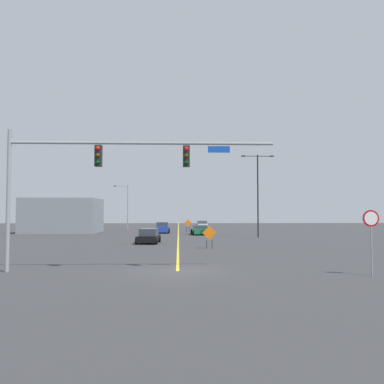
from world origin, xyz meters
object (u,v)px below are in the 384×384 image
at_px(traffic_signal_assembly, 99,167).
at_px(car_blue_mid, 162,228).
at_px(construction_sign_left_lane, 188,224).
at_px(car_white_passing, 202,224).
at_px(car_green_far, 200,230).
at_px(construction_sign_right_shoulder, 209,234).
at_px(street_lamp_near_left, 258,189).
at_px(street_lamp_far_left, 126,205).
at_px(stop_sign, 371,230).
at_px(car_black_distant, 149,236).

bearing_deg(traffic_signal_assembly, car_blue_mid, 87.49).
distance_m(construction_sign_left_lane, car_white_passing, 19.08).
bearing_deg(car_green_far, construction_sign_right_shoulder, -90.83).
height_order(street_lamp_near_left, car_green_far, street_lamp_near_left).
height_order(traffic_signal_assembly, car_green_far, traffic_signal_assembly).
bearing_deg(street_lamp_near_left, street_lamp_far_left, 129.46).
distance_m(street_lamp_far_left, car_green_far, 19.79).
distance_m(traffic_signal_assembly, construction_sign_right_shoulder, 14.49).
xyz_separation_m(construction_sign_left_lane, construction_sign_right_shoulder, (1.09, -27.07, -0.06)).
xyz_separation_m(construction_sign_right_shoulder, car_white_passing, (2.01, 45.90, -0.54)).
relative_size(car_blue_mid, car_white_passing, 0.94).
relative_size(construction_sign_left_lane, car_green_far, 0.42).
bearing_deg(stop_sign, street_lamp_far_left, 109.22).
relative_size(car_black_distant, car_green_far, 0.92).
distance_m(street_lamp_near_left, car_black_distant, 15.43).
distance_m(car_black_distant, car_white_passing, 40.64).
relative_size(car_black_distant, car_white_passing, 0.89).
bearing_deg(street_lamp_near_left, car_green_far, 136.70).
relative_size(street_lamp_near_left, car_white_passing, 2.06).
relative_size(street_lamp_near_left, construction_sign_right_shoulder, 5.29).
distance_m(stop_sign, car_black_distant, 23.24).
distance_m(construction_sign_left_lane, car_green_far, 6.91).
xyz_separation_m(street_lamp_near_left, car_black_distant, (-11.97, -8.38, -4.94)).
xyz_separation_m(street_lamp_far_left, car_blue_mid, (6.47, -11.11, -3.51)).
xyz_separation_m(traffic_signal_assembly, car_black_distant, (1.10, 18.30, -4.50)).
xyz_separation_m(street_lamp_far_left, car_green_far, (11.49, -15.70, -3.60)).
bearing_deg(car_green_far, car_blue_mid, 137.56).
distance_m(traffic_signal_assembly, street_lamp_near_left, 29.71).
relative_size(traffic_signal_assembly, stop_sign, 4.39).
xyz_separation_m(traffic_signal_assembly, construction_sign_left_lane, (5.27, 39.47, -3.94)).
xyz_separation_m(street_lamp_far_left, construction_sign_right_shoulder, (11.19, -36.03, -3.05)).
relative_size(car_blue_mid, car_green_far, 0.98).
bearing_deg(car_blue_mid, car_green_far, -42.44).
distance_m(car_black_distant, car_green_far, 15.46).
bearing_deg(construction_sign_left_lane, car_white_passing, 80.65).
xyz_separation_m(car_black_distant, car_white_passing, (7.27, 39.99, -0.03)).
bearing_deg(car_white_passing, construction_sign_left_lane, -99.35).
bearing_deg(construction_sign_right_shoulder, car_white_passing, 87.50).
relative_size(stop_sign, construction_sign_left_lane, 1.59).
xyz_separation_m(street_lamp_near_left, car_green_far, (-6.41, 6.04, -4.98)).
bearing_deg(car_black_distant, traffic_signal_assembly, -93.43).
height_order(street_lamp_far_left, car_green_far, street_lamp_far_left).
height_order(traffic_signal_assembly, car_blue_mid, traffic_signal_assembly).
xyz_separation_m(stop_sign, car_green_far, (-6.02, 34.52, -1.50)).
distance_m(stop_sign, street_lamp_near_left, 28.69).
xyz_separation_m(traffic_signal_assembly, stop_sign, (12.67, -1.80, -3.04)).
xyz_separation_m(construction_sign_left_lane, car_green_far, (1.39, -6.74, -0.60)).
bearing_deg(car_black_distant, construction_sign_right_shoulder, -48.30).
bearing_deg(construction_sign_right_shoulder, traffic_signal_assembly, -117.16).
bearing_deg(car_black_distant, car_blue_mid, 88.38).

